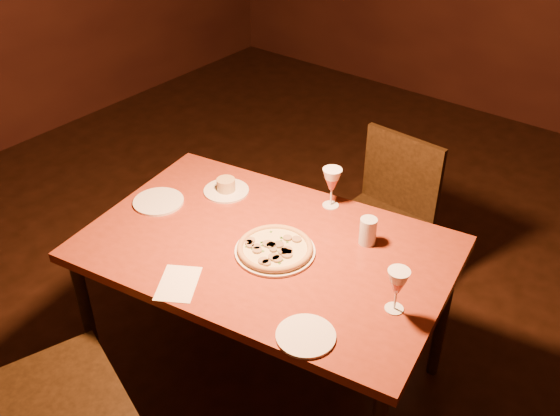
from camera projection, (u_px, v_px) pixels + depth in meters
The scene contains 12 objects.
dining_table at pixel (267, 258), 2.43m from camera, with size 1.51×1.10×0.74m.
chair_near at pixel (22, 407), 2.01m from camera, with size 0.59×0.59×0.97m.
chair_far at pixel (384, 214), 3.02m from camera, with size 0.44×0.44×0.86m.
pizza_plate at pixel (275, 249), 2.35m from camera, with size 0.31×0.31×0.03m.
ramekin_saucer at pixel (226, 188), 2.70m from camera, with size 0.20×0.20×0.06m.
wine_glass_far at pixel (332, 188), 2.57m from camera, with size 0.08×0.08×0.18m, color #B5514B, non-canonical shape.
wine_glass_right at pixel (397, 290), 2.05m from camera, with size 0.08×0.08×0.17m, color #B5514B, non-canonical shape.
water_tumbler at pixel (368, 231), 2.37m from camera, with size 0.07×0.07×0.11m, color silver.
side_plate_left at pixel (158, 202), 2.63m from camera, with size 0.21×0.21×0.01m, color white.
side_plate_near at pixel (306, 336), 1.99m from camera, with size 0.19×0.19×0.01m, color white.
menu_card at pixel (178, 283), 2.21m from camera, with size 0.13×0.19×0.00m, color white.
pendant_light at pixel (263, 14), 1.90m from camera, with size 0.12×0.12×0.12m, color #F48844.
Camera 1 is at (1.07, -1.18, 2.20)m, focal length 40.00 mm.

